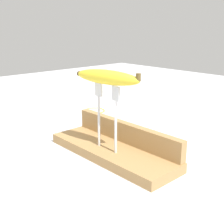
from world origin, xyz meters
TOP-DOWN VIEW (x-y plane):
  - ground_plane at (0.00, 0.00)m, footprint 3.00×3.00m
  - wooden_board at (0.00, 0.00)m, footprint 0.40×0.13m
  - board_backstop at (0.00, 0.05)m, footprint 0.39×0.02m
  - fork_stand_center at (-0.00, -0.02)m, footprint 0.09×0.01m
  - banana_raised_center at (-0.00, -0.02)m, footprint 0.20×0.08m
  - wire_coil at (-0.39, 0.25)m, footprint 0.09×0.09m

SIDE VIEW (x-z plane):
  - ground_plane at x=0.00m, z-range 0.00..0.00m
  - wire_coil at x=-0.39m, z-range 0.00..0.00m
  - wooden_board at x=0.00m, z-range 0.00..0.03m
  - board_backstop at x=0.00m, z-range 0.03..0.08m
  - fork_stand_center at x=0.00m, z-range 0.04..0.22m
  - banana_raised_center at x=0.00m, z-range 0.20..0.24m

